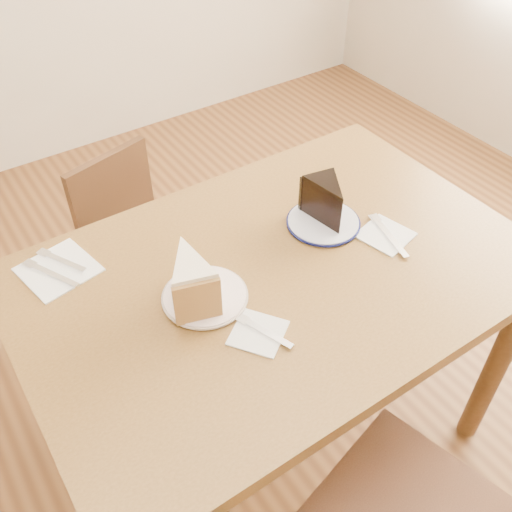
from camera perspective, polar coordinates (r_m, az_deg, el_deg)
The scene contains 14 objects.
ground at distance 1.94m, azimuth 1.57°, elevation -17.37°, with size 4.00×4.00×0.00m, color #432612.
table at distance 1.41m, azimuth 2.07°, elevation -4.11°, with size 1.20×0.80×0.75m.
chair_far at distance 1.95m, azimuth -11.31°, elevation 0.70°, with size 0.43×0.43×0.72m.
plate_cream at distance 1.27m, azimuth -5.13°, elevation -4.06°, with size 0.18×0.18×0.01m, color white.
plate_navy at distance 1.46m, azimuth 6.74°, elevation 3.36°, with size 0.18×0.18×0.01m, color silver.
carrot_cake at distance 1.23m, azimuth -6.62°, elevation -2.23°, with size 0.10×0.14×0.10m, color white, non-canonical shape.
chocolate_cake at distance 1.43m, azimuth 7.25°, elevation 5.12°, with size 0.09×0.12×0.10m, color black, non-canonical shape.
napkin_cream at distance 1.20m, azimuth 0.21°, elevation -7.69°, with size 0.11×0.11×0.00m, color white.
napkin_navy at distance 1.46m, azimuth 12.81°, elevation 2.07°, with size 0.12×0.12×0.00m, color white.
napkin_spare at distance 1.41m, azimuth -19.15°, elevation -1.29°, with size 0.16×0.16×0.00m, color white.
fork_cream at distance 1.20m, azimuth 0.86°, elevation -7.55°, with size 0.01×0.14×0.00m, color white.
knife_navy at distance 1.45m, azimuth 13.16°, elevation 2.00°, with size 0.02×0.17×0.00m, color silver.
fork_spare at distance 1.42m, azimuth -18.83°, elevation -0.43°, with size 0.01×0.14×0.00m, color silver.
knife_spare at distance 1.40m, azimuth -19.80°, elevation -1.66°, with size 0.01×0.16×0.00m, color white.
Camera 1 is at (-0.58, -0.77, 1.68)m, focal length 40.00 mm.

